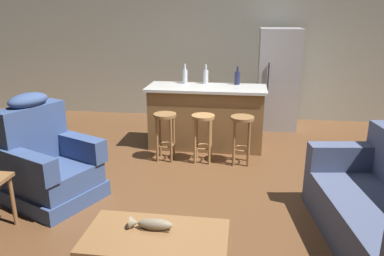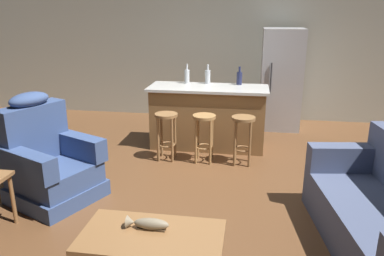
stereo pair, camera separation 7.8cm
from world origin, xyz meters
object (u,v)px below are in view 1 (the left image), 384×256
refrigerator (278,79)px  bar_stool_left (165,128)px  recliner_near_lamp (49,164)px  bottle_tall_green (237,78)px  bottle_wine_dark (206,76)px  fish_figurine (151,224)px  kitchen_island (206,117)px  bottle_short_amber (185,76)px  coffee_table (156,241)px  bar_stool_right (242,131)px  bar_stool_middle (203,130)px

refrigerator → bar_stool_left: bearing=-132.3°
recliner_near_lamp → bar_stool_left: bearing=76.0°
bar_stool_left → bottle_tall_green: bottle_tall_green is taller
refrigerator → bottle_wine_dark: bearing=-141.6°
fish_figurine → bar_stool_left: bar_stool_left is taller
recliner_near_lamp → kitchen_island: bearing=75.7°
bottle_short_amber → refrigerator: bearing=32.8°
fish_figurine → bar_stool_left: size_ratio=0.50×
bottle_tall_green → bottle_wine_dark: 0.49m
recliner_near_lamp → bottle_short_amber: 2.57m
coffee_table → bar_stool_right: (0.62, 2.50, 0.11)m
fish_figurine → refrigerator: bearing=73.4°
coffee_table → bar_stool_left: bearing=100.2°
kitchen_island → refrigerator: (1.15, 1.20, 0.40)m
kitchen_island → bar_stool_middle: 0.63m
recliner_near_lamp → kitchen_island: 2.50m
fish_figurine → recliner_near_lamp: recliner_near_lamp is taller
bar_stool_right → refrigerator: bearing=71.9°
kitchen_island → bar_stool_right: bearing=-48.6°
bar_stool_middle → bar_stool_right: 0.53m
recliner_near_lamp → bar_stool_right: 2.50m
coffee_table → bar_stool_right: 2.58m
bar_stool_left → bottle_tall_green: 1.43m
coffee_table → bottle_tall_green: bottle_tall_green is taller
bottle_tall_green → kitchen_island: bearing=-151.3°
refrigerator → bottle_short_amber: bearing=-147.2°
bar_stool_middle → bottle_tall_green: 1.14m
bottle_wine_dark → bar_stool_middle: bearing=-86.0°
bar_stool_middle → refrigerator: 2.19m
recliner_near_lamp → refrigerator: (2.71, 3.16, 0.46)m
recliner_near_lamp → kitchen_island: (1.56, 1.96, 0.06)m
fish_figurine → bottle_short_amber: 3.35m
bar_stool_middle → bottle_tall_green: bearing=63.8°
recliner_near_lamp → bottle_wine_dark: bottle_wine_dark is taller
recliner_near_lamp → bar_stool_middle: (1.58, 1.33, 0.05)m
bottle_short_amber → bottle_wine_dark: bearing=5.2°
bar_stool_middle → bottle_short_amber: (-0.39, 0.85, 0.59)m
bottle_wine_dark → refrigerator: bearing=38.4°
coffee_table → bottle_short_amber: size_ratio=3.60×
coffee_table → refrigerator: (1.22, 4.33, 0.52)m
coffee_table → kitchen_island: bearing=88.8°
recliner_near_lamp → bottle_short_amber: (1.19, 2.18, 0.64)m
refrigerator → bottle_tall_green: 1.20m
kitchen_island → bar_stool_right: (0.56, -0.63, -0.01)m
refrigerator → fish_figurine: bearing=-106.6°
bottle_tall_green → coffee_table: bearing=-98.7°
bar_stool_left → bar_stool_right: 1.07m
kitchen_island → refrigerator: refrigerator is taller
bar_stool_left → coffee_table: bearing=-79.8°
bar_stool_right → refrigerator: 1.97m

